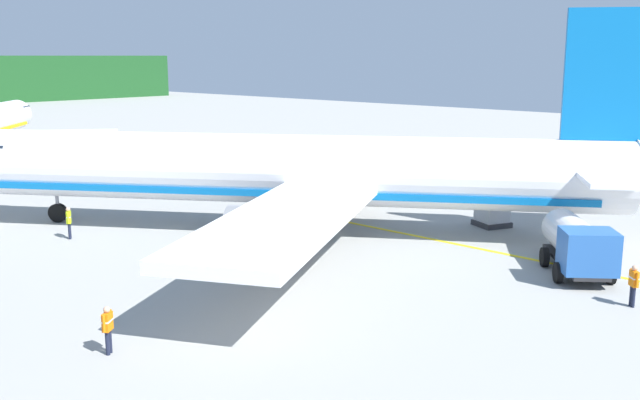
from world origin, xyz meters
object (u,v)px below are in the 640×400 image
(cargo_container_near, at_px, (492,210))
(crew_supervisor, at_px, (634,282))
(crew_marshaller, at_px, (108,326))
(crew_loader_left, at_px, (69,220))
(airliner_foreground, at_px, (296,171))
(service_truck_fuel, at_px, (577,244))

(cargo_container_near, bearing_deg, crew_supervisor, -127.68)
(cargo_container_near, relative_size, crew_marshaller, 1.36)
(crew_loader_left, bearing_deg, airliner_foreground, -39.93)
(service_truck_fuel, height_order, crew_loader_left, service_truck_fuel)
(airliner_foreground, xyz_separation_m, crew_marshaller, (-16.02, -7.09, -2.43))
(airliner_foreground, distance_m, crew_marshaller, 17.69)
(airliner_foreground, distance_m, service_truck_fuel, 15.09)
(crew_marshaller, relative_size, crew_supervisor, 0.98)
(service_truck_fuel, bearing_deg, crew_marshaller, 158.01)
(service_truck_fuel, relative_size, crew_marshaller, 3.32)
(crew_supervisor, bearing_deg, service_truck_fuel, 52.05)
(service_truck_fuel, bearing_deg, airliner_foreground, 100.81)
(crew_marshaller, bearing_deg, crew_loader_left, 65.69)
(cargo_container_near, height_order, crew_marshaller, cargo_container_near)
(crew_loader_left, bearing_deg, service_truck_fuel, -61.69)
(airliner_foreground, bearing_deg, crew_loader_left, 140.07)
(airliner_foreground, xyz_separation_m, crew_loader_left, (-9.30, 7.79, -2.37))
(service_truck_fuel, distance_m, crew_supervisor, 4.34)
(airliner_foreground, xyz_separation_m, crew_supervisor, (0.15, -18.10, -2.40))
(service_truck_fuel, height_order, crew_marshaller, service_truck_fuel)
(service_truck_fuel, xyz_separation_m, crew_supervisor, (-2.66, -3.41, -0.41))
(cargo_container_near, bearing_deg, crew_loader_left, 139.54)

